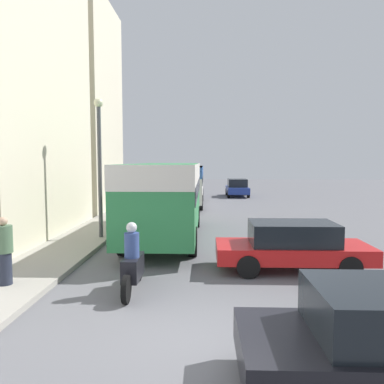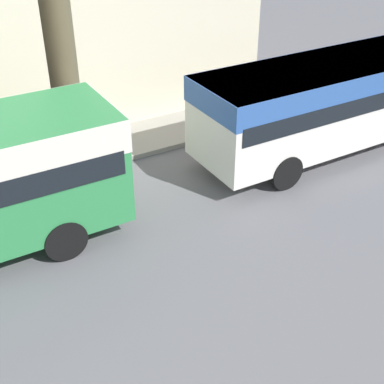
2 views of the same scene
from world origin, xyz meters
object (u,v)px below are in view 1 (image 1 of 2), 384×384
bus_lead (166,190)px  car_far_curb (237,187)px  pedestrian_walking_away (4,251)px  pedestrian_near_curb (152,187)px  car_distant (292,245)px  bus_following (185,180)px  motorcycle_behind_lead (133,264)px

bus_lead → car_far_curb: bearing=76.5°
pedestrian_walking_away → car_far_curb: bearing=72.7°
bus_lead → pedestrian_near_curb: size_ratio=5.63×
pedestrian_near_curb → bus_lead: bearing=-79.9°
car_distant → bus_lead: bearing=-136.3°
bus_lead → pedestrian_walking_away: (-3.34, -6.32, -1.00)m
car_far_curb → pedestrian_near_curb: (-7.60, -1.45, 0.14)m
bus_following → pedestrian_walking_away: bus_following is taller
bus_following → pedestrian_near_curb: size_ratio=5.82×
car_far_curb → motorcycle_behind_lead: bearing=-100.6°
bus_following → car_distant: bearing=-76.2°
motorcycle_behind_lead → pedestrian_near_curb: size_ratio=1.39×
bus_following → motorcycle_behind_lead: (-0.32, -18.19, -1.16)m
car_far_curb → pedestrian_walking_away: (-7.84, -25.11, 0.18)m
motorcycle_behind_lead → car_distant: motorcycle_behind_lead is taller
pedestrian_near_curb → pedestrian_walking_away: bearing=-90.6°
car_distant → pedestrian_near_curb: pedestrian_near_curb is taller
pedestrian_near_curb → car_distant: bearing=-71.5°
motorcycle_behind_lead → car_distant: size_ratio=0.51×
car_distant → pedestrian_walking_away: pedestrian_walking_away is taller
car_distant → motorcycle_behind_lead: bearing=-65.6°
bus_following → pedestrian_near_curb: (-3.24, 5.45, -0.88)m
bus_lead → bus_following: bus_lead is taller
car_distant → car_far_curb: bearing=179.1°
motorcycle_behind_lead → pedestrian_near_curb: bearing=97.1°
motorcycle_behind_lead → pedestrian_walking_away: (-3.17, -0.03, 0.32)m
pedestrian_near_curb → pedestrian_walking_away: (-0.24, -23.66, 0.04)m
bus_following → car_distant: (4.00, -16.23, -1.09)m
car_distant → pedestrian_near_curb: (-7.24, 21.68, 0.21)m
pedestrian_near_curb → motorcycle_behind_lead: bearing=-82.9°
motorcycle_behind_lead → car_far_curb: size_ratio=0.54×
motorcycle_behind_lead → pedestrian_walking_away: pedestrian_walking_away is taller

